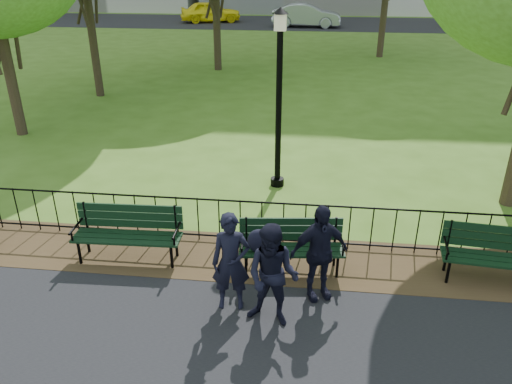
# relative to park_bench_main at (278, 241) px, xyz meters

# --- Properties ---
(ground) EXTENTS (120.00, 120.00, 0.00)m
(ground) POSITION_rel_park_bench_main_xyz_m (-0.17, -1.15, -0.61)
(ground) COLOR #41651A
(dirt_strip) EXTENTS (60.00, 1.60, 0.01)m
(dirt_strip) POSITION_rel_park_bench_main_xyz_m (-0.17, 0.35, -0.60)
(dirt_strip) COLOR #3D2E19
(dirt_strip) RESTS_ON ground
(far_street) EXTENTS (70.00, 9.00, 0.01)m
(far_street) POSITION_rel_park_bench_main_xyz_m (-0.17, 33.85, -0.61)
(far_street) COLOR black
(far_street) RESTS_ON ground
(iron_fence) EXTENTS (24.06, 0.06, 1.00)m
(iron_fence) POSITION_rel_park_bench_main_xyz_m (-0.17, 0.85, -0.11)
(iron_fence) COLOR black
(iron_fence) RESTS_ON ground
(park_bench_main) EXTENTS (1.81, 0.74, 1.00)m
(park_bench_main) POSITION_rel_park_bench_main_xyz_m (0.00, 0.00, 0.00)
(park_bench_main) COLOR black
(park_bench_main) RESTS_ON ground
(park_bench_left_a) EXTENTS (1.91, 0.65, 1.07)m
(park_bench_left_a) POSITION_rel_park_bench_main_xyz_m (-2.65, 0.14, -0.00)
(park_bench_left_a) COLOR black
(park_bench_left_a) RESTS_ON ground
(park_bench_right_a) EXTENTS (1.85, 0.74, 1.03)m
(park_bench_right_a) POSITION_rel_park_bench_main_xyz_m (3.62, 0.18, -0.03)
(park_bench_right_a) COLOR black
(park_bench_right_a) RESTS_ON ground
(lamppost) EXTENTS (0.36, 0.36, 3.97)m
(lamppost) POSITION_rel_park_bench_main_xyz_m (-0.29, 3.52, 1.55)
(lamppost) COLOR black
(lamppost) RESTS_ON ground
(person_left) EXTENTS (0.62, 0.45, 1.59)m
(person_left) POSITION_rel_park_bench_main_xyz_m (-0.63, -1.01, 0.19)
(person_left) COLOR black
(person_left) RESTS_ON asphalt_path
(person_mid) EXTENTS (0.85, 0.58, 1.61)m
(person_mid) POSITION_rel_park_bench_main_xyz_m (0.02, -1.31, 0.20)
(person_mid) COLOR black
(person_mid) RESTS_ON asphalt_path
(person_right) EXTENTS (1.02, 0.73, 1.60)m
(person_right) POSITION_rel_park_bench_main_xyz_m (0.67, -0.61, 0.20)
(person_right) COLOR black
(person_right) RESTS_ON asphalt_path
(taxi) EXTENTS (5.01, 3.18, 1.59)m
(taxi) POSITION_rel_park_bench_main_xyz_m (-7.91, 33.48, 0.19)
(taxi) COLOR yellow
(taxi) RESTS_ON far_street
(sedan_silver) EXTENTS (5.04, 1.90, 1.64)m
(sedan_silver) POSITION_rel_park_bench_main_xyz_m (-0.35, 31.52, 0.22)
(sedan_silver) COLOR #ABAFB3
(sedan_silver) RESTS_ON far_street
(sedan_dark) EXTENTS (5.08, 2.11, 1.47)m
(sedan_dark) POSITION_rel_park_bench_main_xyz_m (12.94, 32.21, 0.13)
(sedan_dark) COLOR black
(sedan_dark) RESTS_ON far_street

